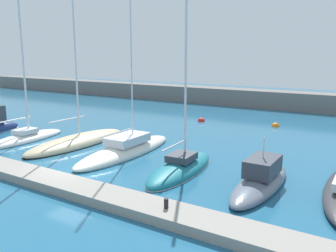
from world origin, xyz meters
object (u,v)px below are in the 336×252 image
object	(u,v)px
sailboat_white_second	(25,138)
mooring_buoy_orange	(275,127)
dock_bollard	(166,203)
sailboat_sand_third	(78,141)
sailboat_teal_fifth	(181,168)
mooring_buoy_red	(201,121)
sailboat_ivory_fourth	(126,150)
motorboat_slate_sixth	(261,180)

from	to	relation	value
sailboat_white_second	mooring_buoy_orange	bearing A→B (deg)	-47.39
dock_bollard	mooring_buoy_orange	bearing A→B (deg)	93.73
sailboat_sand_third	mooring_buoy_orange	bearing A→B (deg)	-35.78
sailboat_teal_fifth	mooring_buoy_red	size ratio (longest dim) A/B	14.94
sailboat_white_second	sailboat_ivory_fourth	distance (m)	9.53
sailboat_sand_third	mooring_buoy_orange	xyz separation A→B (m)	(11.20, 15.14, -0.27)
sailboat_ivory_fourth	motorboat_slate_sixth	size ratio (longest dim) A/B	2.09
sailboat_teal_fifth	mooring_buoy_orange	world-z (taller)	sailboat_teal_fifth
sailboat_sand_third	dock_bollard	xyz separation A→B (m)	(12.64, -7.00, 0.41)
sailboat_teal_fifth	sailboat_white_second	bearing A→B (deg)	86.22
sailboat_sand_third	motorboat_slate_sixth	bearing A→B (deg)	-94.28
motorboat_slate_sixth	mooring_buoy_red	bearing A→B (deg)	36.58
sailboat_ivory_fourth	mooring_buoy_orange	xyz separation A→B (m)	(6.37, 15.14, -0.29)
motorboat_slate_sixth	mooring_buoy_red	xyz separation A→B (m)	(-11.14, 15.02, -0.42)
sailboat_ivory_fourth	mooring_buoy_orange	world-z (taller)	sailboat_ivory_fourth
motorboat_slate_sixth	mooring_buoy_orange	xyz separation A→B (m)	(-3.80, 16.45, -0.42)
mooring_buoy_red	dock_bollard	bearing A→B (deg)	-67.03
sailboat_sand_third	sailboat_teal_fifth	world-z (taller)	sailboat_sand_third
mooring_buoy_red	sailboat_white_second	bearing A→B (deg)	-119.33
motorboat_slate_sixth	mooring_buoy_red	distance (m)	18.70
sailboat_sand_third	mooring_buoy_red	size ratio (longest dim) A/B	27.28
sailboat_white_second	sailboat_ivory_fourth	world-z (taller)	sailboat_ivory_fourth
sailboat_white_second	mooring_buoy_red	bearing A→B (deg)	-32.97
sailboat_ivory_fourth	mooring_buoy_red	distance (m)	13.75
dock_bollard	sailboat_ivory_fourth	bearing A→B (deg)	138.14
sailboat_teal_fifth	mooring_buoy_red	world-z (taller)	sailboat_teal_fifth
mooring_buoy_red	motorboat_slate_sixth	bearing A→B (deg)	-53.44
sailboat_ivory_fourth	sailboat_teal_fifth	bearing A→B (deg)	-105.47
sailboat_white_second	dock_bollard	xyz separation A→B (m)	(17.25, -5.64, 0.45)
mooring_buoy_orange	dock_bollard	world-z (taller)	dock_bollard
motorboat_slate_sixth	dock_bollard	distance (m)	6.17
sailboat_ivory_fourth	dock_bollard	size ratio (longest dim) A/B	34.61
sailboat_ivory_fourth	dock_bollard	distance (m)	10.49
motorboat_slate_sixth	dock_bollard	bearing A→B (deg)	157.50
sailboat_white_second	mooring_buoy_red	size ratio (longest dim) A/B	18.79
sailboat_teal_fifth	mooring_buoy_orange	size ratio (longest dim) A/B	14.54
sailboat_ivory_fourth	motorboat_slate_sixth	distance (m)	10.26
mooring_buoy_red	sailboat_teal_fifth	bearing A→B (deg)	-67.49
sailboat_sand_third	sailboat_ivory_fourth	size ratio (longest dim) A/B	1.36
sailboat_ivory_fourth	sailboat_teal_fifth	world-z (taller)	sailboat_ivory_fourth
sailboat_teal_fifth	dock_bollard	bearing A→B (deg)	-159.51
sailboat_ivory_fourth	mooring_buoy_orange	distance (m)	16.43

